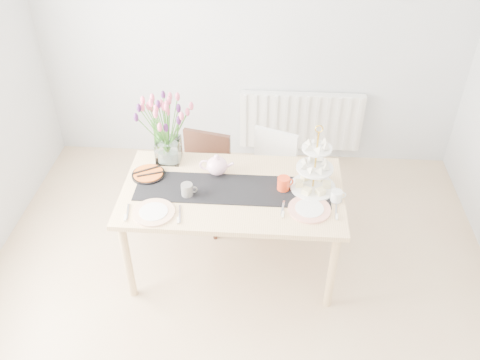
# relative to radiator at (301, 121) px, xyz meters

# --- Properties ---
(room_shell) EXTENTS (4.50, 4.50, 4.50)m
(room_shell) POSITION_rel_radiator_xyz_m (-0.50, -2.19, 0.85)
(room_shell) COLOR tan
(room_shell) RESTS_ON ground
(radiator) EXTENTS (1.20, 0.08, 0.60)m
(radiator) POSITION_rel_radiator_xyz_m (0.00, 0.00, 0.00)
(radiator) COLOR white
(radiator) RESTS_ON room_shell
(dining_table) EXTENTS (1.60, 0.90, 0.75)m
(dining_table) POSITION_rel_radiator_xyz_m (-0.55, -1.50, 0.22)
(dining_table) COLOR tan
(dining_table) RESTS_ON ground
(chair_brown) EXTENTS (0.48, 0.48, 0.81)m
(chair_brown) POSITION_rel_radiator_xyz_m (-0.84, -0.95, 0.02)
(chair_brown) COLOR #341913
(chair_brown) RESTS_ON ground
(chair_white) EXTENTS (0.50, 0.50, 0.78)m
(chair_white) POSITION_rel_radiator_xyz_m (-0.28, -0.83, -0.00)
(chair_white) COLOR white
(chair_white) RESTS_ON ground
(table_runner) EXTENTS (1.40, 0.35, 0.01)m
(table_runner) POSITION_rel_radiator_xyz_m (-0.55, -1.50, 0.30)
(table_runner) COLOR black
(table_runner) RESTS_ON dining_table
(tulip_vase) EXTENTS (0.66, 0.66, 0.56)m
(tulip_vase) POSITION_rel_radiator_xyz_m (-1.07, -1.16, 0.66)
(tulip_vase) COLOR silver
(tulip_vase) RESTS_ON dining_table
(cake_stand) EXTENTS (0.33, 0.33, 0.48)m
(cake_stand) POSITION_rel_radiator_xyz_m (0.03, -1.45, 0.44)
(cake_stand) COLOR gold
(cake_stand) RESTS_ON dining_table
(teapot) EXTENTS (0.26, 0.22, 0.16)m
(teapot) POSITION_rel_radiator_xyz_m (-0.68, -1.33, 0.38)
(teapot) COLOR white
(teapot) RESTS_ON dining_table
(cream_jug) EXTENTS (0.09, 0.09, 0.08)m
(cream_jug) POSITION_rel_radiator_xyz_m (0.18, -1.58, 0.34)
(cream_jug) COLOR silver
(cream_jug) RESTS_ON dining_table
(tart_tin) EXTENTS (0.25, 0.25, 0.03)m
(tart_tin) POSITION_rel_radiator_xyz_m (-1.19, -1.38, 0.31)
(tart_tin) COLOR black
(tart_tin) RESTS_ON dining_table
(mug_grey) EXTENTS (0.10, 0.10, 0.10)m
(mug_grey) POSITION_rel_radiator_xyz_m (-0.87, -1.59, 0.35)
(mug_grey) COLOR slate
(mug_grey) RESTS_ON dining_table
(mug_orange) EXTENTS (0.12, 0.12, 0.11)m
(mug_orange) POSITION_rel_radiator_xyz_m (-0.19, -1.48, 0.35)
(mug_orange) COLOR red
(mug_orange) RESTS_ON dining_table
(plate_left) EXTENTS (0.33, 0.33, 0.02)m
(plate_left) POSITION_rel_radiator_xyz_m (-1.07, -1.80, 0.31)
(plate_left) COLOR white
(plate_left) RESTS_ON dining_table
(plate_right) EXTENTS (0.33, 0.33, 0.02)m
(plate_right) POSITION_rel_radiator_xyz_m (-0.01, -1.69, 0.31)
(plate_right) COLOR white
(plate_right) RESTS_ON dining_table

